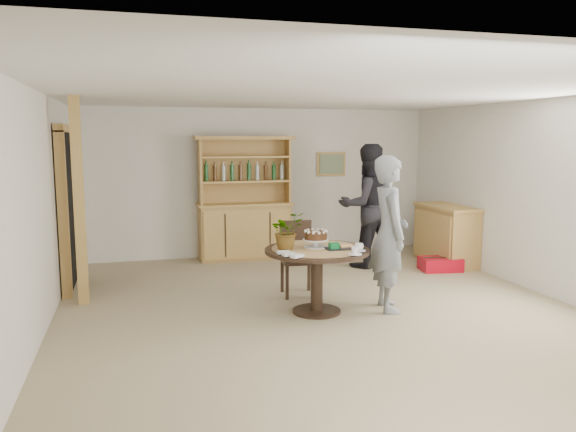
# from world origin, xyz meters

# --- Properties ---
(ground) EXTENTS (7.00, 7.00, 0.00)m
(ground) POSITION_xyz_m (0.00, 0.00, 0.00)
(ground) COLOR tan
(ground) RESTS_ON ground
(room_shell) EXTENTS (6.04, 7.04, 2.52)m
(room_shell) POSITION_xyz_m (0.00, 0.01, 1.74)
(room_shell) COLOR white
(room_shell) RESTS_ON ground
(doorway) EXTENTS (0.13, 1.10, 2.18)m
(doorway) POSITION_xyz_m (-2.93, 2.00, 1.11)
(doorway) COLOR black
(doorway) RESTS_ON ground
(pine_post) EXTENTS (0.12, 0.12, 2.50)m
(pine_post) POSITION_xyz_m (-2.70, 1.20, 1.25)
(pine_post) COLOR tan
(pine_post) RESTS_ON ground
(hutch) EXTENTS (1.62, 0.54, 2.04)m
(hutch) POSITION_xyz_m (-0.30, 3.24, 0.69)
(hutch) COLOR tan
(hutch) RESTS_ON ground
(sideboard) EXTENTS (0.54, 1.26, 0.94)m
(sideboard) POSITION_xyz_m (2.74, 2.00, 0.47)
(sideboard) COLOR tan
(sideboard) RESTS_ON ground
(dining_table) EXTENTS (1.20, 1.20, 0.76)m
(dining_table) POSITION_xyz_m (-0.07, 0.12, 0.60)
(dining_table) COLOR black
(dining_table) RESTS_ON ground
(dining_chair) EXTENTS (0.45, 0.45, 0.95)m
(dining_chair) POSITION_xyz_m (-0.06, 0.95, 0.54)
(dining_chair) COLOR black
(dining_chair) RESTS_ON ground
(birthday_cake) EXTENTS (0.30, 0.30, 0.20)m
(birthday_cake) POSITION_xyz_m (-0.07, 0.17, 0.88)
(birthday_cake) COLOR white
(birthday_cake) RESTS_ON dining_table
(flower_vase) EXTENTS (0.47, 0.44, 0.42)m
(flower_vase) POSITION_xyz_m (-0.42, 0.17, 0.97)
(flower_vase) COLOR #3F7233
(flower_vase) RESTS_ON dining_table
(gift_tray) EXTENTS (0.30, 0.20, 0.08)m
(gift_tray) POSITION_xyz_m (0.15, -0.01, 0.79)
(gift_tray) COLOR black
(gift_tray) RESTS_ON dining_table
(coffee_cup_a) EXTENTS (0.15, 0.15, 0.09)m
(coffee_cup_a) POSITION_xyz_m (0.33, -0.16, 0.80)
(coffee_cup_a) COLOR white
(coffee_cup_a) RESTS_ON dining_table
(coffee_cup_b) EXTENTS (0.15, 0.15, 0.08)m
(coffee_cup_b) POSITION_xyz_m (0.21, -0.33, 0.79)
(coffee_cup_b) COLOR white
(coffee_cup_b) RESTS_ON dining_table
(napkins) EXTENTS (0.24, 0.33, 0.03)m
(napkins) POSITION_xyz_m (-0.48, -0.19, 0.77)
(napkins) COLOR white
(napkins) RESTS_ON dining_table
(teen_boy) EXTENTS (0.54, 0.73, 1.81)m
(teen_boy) POSITION_xyz_m (0.78, 0.02, 0.91)
(teen_boy) COLOR gray
(teen_boy) RESTS_ON ground
(adult_person) EXTENTS (0.97, 0.78, 1.92)m
(adult_person) POSITION_xyz_m (1.43, 2.15, 0.96)
(adult_person) COLOR black
(adult_person) RESTS_ON ground
(red_suitcase) EXTENTS (0.65, 0.48, 0.21)m
(red_suitcase) POSITION_xyz_m (2.40, 1.58, 0.10)
(red_suitcase) COLOR red
(red_suitcase) RESTS_ON ground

